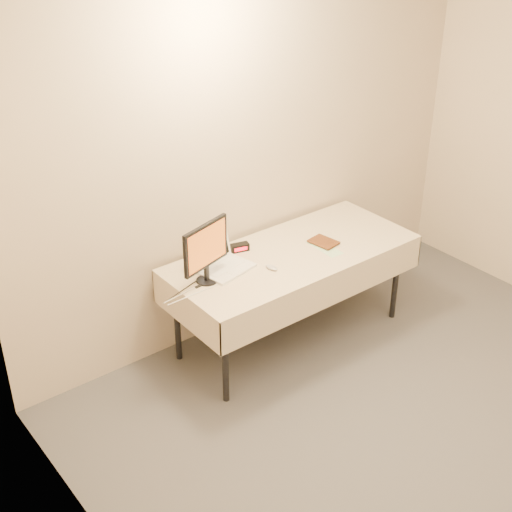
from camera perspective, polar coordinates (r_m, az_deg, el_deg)
back_wall at (r=5.19m, az=-0.19°, el=8.15°), size 4.00×0.10×2.70m
table at (r=5.16m, az=2.92°, el=-0.31°), size 1.86×0.81×0.74m
laptop at (r=4.91m, az=-2.88°, el=-0.32°), size 0.41×0.37×0.25m
monitor at (r=4.67m, az=-4.04°, el=0.60°), size 0.40×0.18×0.43m
book at (r=5.17m, az=4.96°, el=1.71°), size 0.15×0.04×0.20m
alarm_clock at (r=5.13m, az=-1.33°, el=0.69°), size 0.15×0.09×0.06m
clicker at (r=4.91m, az=1.26°, el=-0.93°), size 0.06×0.11×0.02m
paper_form at (r=5.21m, az=5.51°, el=0.67°), size 0.13×0.30×0.00m
usb_dongle at (r=4.73m, az=-4.58°, el=-2.41°), size 0.06×0.02×0.01m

